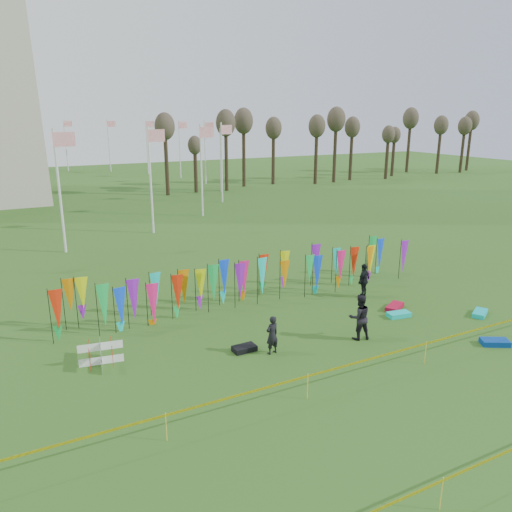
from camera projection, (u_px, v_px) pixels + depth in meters
name	position (u px, v px, depth m)	size (l,w,h in m)	color
ground	(337.00, 366.00, 18.17)	(160.00, 160.00, 0.00)	#2C4F16
banner_row	(255.00, 277.00, 24.07)	(18.64, 0.64, 2.14)	black
caution_tape_near	(356.00, 364.00, 16.74)	(26.00, 0.02, 0.90)	#EEE705
caution_tape_far	(495.00, 459.00, 12.15)	(26.00, 0.02, 0.90)	#EEE705
tree_line	(338.00, 134.00, 68.16)	(53.92, 1.92, 7.84)	#34281A
box_kite	(101.00, 354.00, 18.17)	(0.81, 0.81, 0.90)	red
person_left	(272.00, 335.00, 18.95)	(0.56, 0.41, 1.53)	black
person_mid	(359.00, 317.00, 20.15)	(0.92, 0.57, 1.89)	black
person_right	(364.00, 280.00, 24.82)	(1.02, 0.58, 1.74)	black
kite_bag_turquoise	(399.00, 314.00, 22.58)	(1.04, 0.52, 0.21)	#0ED2C3
kite_bag_blue	(495.00, 342.00, 19.83)	(1.06, 0.56, 0.22)	#093A98
kite_bag_red	(395.00, 307.00, 23.46)	(1.17, 0.54, 0.21)	#B00B2D
kite_bag_black	(244.00, 348.00, 19.33)	(0.90, 0.52, 0.21)	black
kite_bag_teal	(480.00, 313.00, 22.74)	(1.06, 0.51, 0.20)	#0DC3C3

